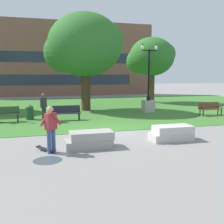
# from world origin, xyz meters

# --- Properties ---
(ground_plane) EXTENTS (140.00, 140.00, 0.00)m
(ground_plane) POSITION_xyz_m (0.00, 0.00, 0.00)
(ground_plane) COLOR gray
(grass_lawn) EXTENTS (40.00, 20.00, 0.02)m
(grass_lawn) POSITION_xyz_m (0.00, 10.00, 0.01)
(grass_lawn) COLOR #3D752D
(grass_lawn) RESTS_ON ground
(concrete_block_center) EXTENTS (1.85, 0.90, 0.64)m
(concrete_block_center) POSITION_xyz_m (-1.52, -2.56, 0.31)
(concrete_block_center) COLOR #9E9991
(concrete_block_center) RESTS_ON ground
(concrete_block_left) EXTENTS (1.82, 0.90, 0.64)m
(concrete_block_left) POSITION_xyz_m (2.12, -2.35, 0.31)
(concrete_block_left) COLOR #BCB7B2
(concrete_block_left) RESTS_ON ground
(person_skateboarder) EXTENTS (0.81, 0.43, 1.71)m
(person_skateboarder) POSITION_xyz_m (-2.99, -2.88, 0.97)
(person_skateboarder) COLOR #384C7A
(person_skateboarder) RESTS_ON ground
(skateboard) EXTENTS (0.76, 0.94, 0.14)m
(skateboard) POSITION_xyz_m (-3.19, -2.65, 0.09)
(skateboard) COLOR black
(skateboard) RESTS_ON ground
(puddle) EXTENTS (0.96, 0.96, 0.01)m
(puddle) POSITION_xyz_m (-3.16, -3.73, 0.00)
(puddle) COLOR #47515B
(puddle) RESTS_ON ground
(park_bench_near_left) EXTENTS (1.81, 0.56, 0.90)m
(park_bench_near_left) POSITION_xyz_m (-1.82, 3.97, 0.54)
(park_bench_near_left) COLOR #1E232D
(park_bench_near_left) RESTS_ON grass_lawn
(park_bench_near_right) EXTENTS (1.85, 0.73, 0.90)m
(park_bench_near_right) POSITION_xyz_m (8.09, 3.34, 0.54)
(park_bench_near_right) COLOR brown
(park_bench_near_right) RESTS_ON grass_lawn
(park_bench_far_left) EXTENTS (1.82, 0.60, 0.90)m
(park_bench_far_left) POSITION_xyz_m (-5.50, 4.31, 0.54)
(park_bench_far_left) COLOR #284723
(park_bench_far_left) RESTS_ON grass_lawn
(lamp_post_center) EXTENTS (1.32, 0.80, 5.10)m
(lamp_post_center) POSITION_xyz_m (4.57, 5.97, 1.05)
(lamp_post_center) COLOR #ADA89E
(lamp_post_center) RESTS_ON grass_lawn
(tree_far_left) EXTENTS (4.78, 4.55, 6.60)m
(tree_far_left) POSITION_xyz_m (7.67, 12.69, 4.60)
(tree_far_left) COLOR #4C3823
(tree_far_left) RESTS_ON grass_lawn
(tree_near_right) EXTENTS (6.04, 5.75, 7.57)m
(tree_near_right) POSITION_xyz_m (0.10, 8.28, 5.06)
(tree_near_right) COLOR #42301E
(tree_near_right) RESTS_ON grass_lawn
(trash_bin) EXTENTS (0.49, 0.49, 0.96)m
(trash_bin) POSITION_xyz_m (-4.01, 4.85, 0.50)
(trash_bin) COLOR #234C28
(trash_bin) RESTS_ON grass_lawn
(person_bystander_near_lawn) EXTENTS (0.41, 0.59, 1.71)m
(person_bystander_near_lawn) POSITION_xyz_m (-3.16, 3.82, 0.98)
(person_bystander_near_lawn) COLOR #28282D
(person_bystander_near_lawn) RESTS_ON grass_lawn
(building_facade_distant) EXTENTS (26.86, 1.03, 10.09)m
(building_facade_distant) POSITION_xyz_m (-0.81, 24.50, 5.03)
(building_facade_distant) COLOR brown
(building_facade_distant) RESTS_ON ground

